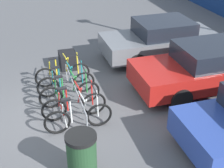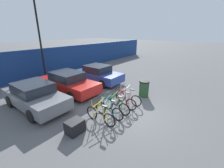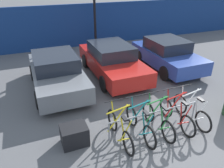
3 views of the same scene
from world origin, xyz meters
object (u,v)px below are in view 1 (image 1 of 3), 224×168
object	(u,v)px
car_grey	(161,39)
trash_bin	(82,156)
bicycle_white	(79,117)
bicycle_green	(70,93)
bicycle_yellow	(63,74)
bicycle_teal	(66,83)
cargo_crate	(68,60)
bicycle_red	(74,105)
bike_rack	(75,89)
car_red	(209,67)

from	to	relation	value
car_grey	trash_bin	world-z (taller)	car_grey
bicycle_white	trash_bin	distance (m)	1.54
bicycle_green	bicycle_yellow	bearing A→B (deg)	179.85
bicycle_yellow	bicycle_teal	size ratio (longest dim) A/B	1.00
bicycle_white	cargo_crate	world-z (taller)	bicycle_white
bicycle_teal	trash_bin	distance (m)	3.30
bicycle_red	bicycle_white	distance (m)	0.55
bicycle_yellow	car_grey	world-z (taller)	car_grey
bicycle_teal	bicycle_white	world-z (taller)	same
bike_rack	bicycle_yellow	distance (m)	1.21
bicycle_green	cargo_crate	distance (m)	2.39
bicycle_green	car_grey	size ratio (longest dim) A/B	0.41
bicycle_green	car_grey	bearing A→B (deg)	120.54
bicycle_yellow	car_red	world-z (taller)	car_red
bicycle_teal	cargo_crate	size ratio (longest dim) A/B	2.44
bicycle_white	car_grey	distance (m)	5.09
bicycle_red	trash_bin	distance (m)	2.08
bike_rack	car_grey	distance (m)	4.25
car_red	bicycle_white	bearing A→B (deg)	-77.32
cargo_crate	car_grey	bearing A→B (deg)	87.84
car_red	bicycle_yellow	bearing A→B (deg)	-109.15
trash_bin	cargo_crate	bearing A→B (deg)	173.18
bike_rack	bicycle_green	size ratio (longest dim) A/B	1.71
bicycle_red	bicycle_white	world-z (taller)	same
bicycle_yellow	bicycle_white	xyz separation A→B (m)	(2.39, 0.00, 0.00)
bike_rack	bicycle_teal	world-z (taller)	bicycle_teal
car_red	bicycle_red	bearing A→B (deg)	-84.61
car_grey	car_red	bearing A→B (deg)	9.51
cargo_crate	bicycle_red	bearing A→B (deg)	-6.86
bicycle_teal	bicycle_white	distance (m)	1.77
bike_rack	bicycle_yellow	xyz separation A→B (m)	(-1.19, -0.15, -0.10)
bicycle_teal	trash_bin	xyz separation A→B (m)	(3.28, -0.24, 0.14)
bicycle_green	bicycle_red	distance (m)	0.65
bicycle_white	trash_bin	xyz separation A→B (m)	(1.51, -0.24, 0.14)
bicycle_teal	trash_bin	world-z (taller)	bicycle_teal
bicycle_green	car_red	size ratio (longest dim) A/B	0.38
bicycle_teal	bicycle_green	xyz separation A→B (m)	(0.58, 0.00, 0.00)
car_grey	bicycle_white	bearing A→B (deg)	-47.67
trash_bin	cargo_crate	distance (m)	5.11
bicycle_teal	car_grey	bearing A→B (deg)	111.79
bicycle_red	cargo_crate	world-z (taller)	bicycle_red
car_grey	trash_bin	bearing A→B (deg)	-39.03
bicycle_red	car_red	world-z (taller)	car_red
bicycle_yellow	car_red	distance (m)	4.43
car_red	cargo_crate	xyz separation A→B (m)	(-2.61, -3.81, -0.42)
bike_rack	cargo_crate	distance (m)	2.37
bicycle_teal	bicycle_green	world-z (taller)	same
bicycle_yellow	bicycle_teal	world-z (taller)	same
bike_rack	bicycle_green	world-z (taller)	bicycle_green
bicycle_red	bicycle_white	bearing A→B (deg)	-3.75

